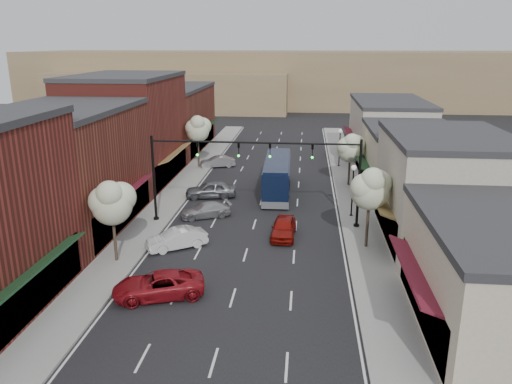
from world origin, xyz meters
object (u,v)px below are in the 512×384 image
(signal_mast_right, at_px, (328,170))
(parked_car_a, at_px, (158,285))
(tree_right_near, at_px, (371,188))
(tree_left_near, at_px, (112,201))
(red_hatchback, at_px, (284,228))
(lamp_post_far, at_px, (340,142))
(tree_right_far, at_px, (351,147))
(parked_car_e, at_px, (218,162))
(lamp_post_near, at_px, (353,182))
(parked_car_d, at_px, (211,189))
(parked_car_c, at_px, (205,210))
(signal_mast_left, at_px, (183,166))
(tree_left_far, at_px, (198,128))
(parked_car_b, at_px, (177,239))
(coach_bus, at_px, (277,175))

(signal_mast_right, height_order, parked_car_a, signal_mast_right)
(signal_mast_right, height_order, tree_right_near, signal_mast_right)
(tree_left_near, relative_size, red_hatchback, 1.33)
(signal_mast_right, relative_size, tree_right_near, 1.38)
(tree_right_near, relative_size, tree_left_near, 1.05)
(lamp_post_far, xyz_separation_m, parked_car_a, (-12.00, -32.27, -2.29))
(tree_right_far, bearing_deg, parked_car_e, 155.76)
(lamp_post_near, height_order, lamp_post_far, same)
(parked_car_e, bearing_deg, parked_car_d, -13.73)
(parked_car_a, xyz_separation_m, parked_car_c, (0.00, 13.57, -0.11))
(tree_right_far, height_order, parked_car_c, tree_right_far)
(tree_right_near, bearing_deg, signal_mast_left, 163.81)
(tree_right_far, distance_m, parked_car_d, 14.49)
(lamp_post_near, bearing_deg, tree_left_far, 136.11)
(signal_mast_left, distance_m, parked_car_b, 6.64)
(lamp_post_far, distance_m, parked_car_b, 28.42)
(tree_left_near, bearing_deg, tree_right_far, 50.31)
(tree_right_near, height_order, parked_car_c, tree_right_near)
(tree_right_far, xyz_separation_m, tree_left_near, (-16.60, -20.00, 0.23))
(tree_right_far, height_order, lamp_post_near, tree_right_far)
(signal_mast_left, relative_size, parked_car_a, 1.60)
(parked_car_e, bearing_deg, coach_bus, 17.19)
(tree_left_near, xyz_separation_m, lamp_post_near, (16.05, 10.56, -1.22))
(coach_bus, bearing_deg, parked_car_a, -106.00)
(red_hatchback, height_order, parked_car_c, red_hatchback)
(parked_car_a, bearing_deg, parked_car_e, 165.22)
(signal_mast_left, bearing_deg, parked_car_d, 82.87)
(tree_right_far, xyz_separation_m, coach_bus, (-7.07, -3.10, -2.25))
(signal_mast_right, xyz_separation_m, parked_car_b, (-10.55, -5.31, -3.92))
(parked_car_a, distance_m, parked_car_b, 7.00)
(signal_mast_left, relative_size, lamp_post_near, 1.85)
(signal_mast_right, relative_size, parked_car_d, 1.77)
(tree_left_far, relative_size, parked_car_b, 1.45)
(signal_mast_right, height_order, signal_mast_left, same)
(signal_mast_right, relative_size, parked_car_e, 2.07)
(tree_left_far, bearing_deg, parked_car_c, -76.31)
(tree_left_far, bearing_deg, red_hatchback, -62.32)
(signal_mast_left, xyz_separation_m, coach_bus, (6.90, 8.84, -2.88))
(lamp_post_far, xyz_separation_m, parked_car_b, (-12.73, -25.31, -2.31))
(coach_bus, height_order, parked_car_b, coach_bus)
(tree_right_far, xyz_separation_m, parked_car_e, (-14.55, 6.55, -3.34))
(signal_mast_left, xyz_separation_m, parked_car_e, (-0.58, 18.50, -3.97))
(tree_left_near, bearing_deg, signal_mast_left, 71.90)
(parked_car_e, bearing_deg, signal_mast_right, 12.00)
(signal_mast_right, bearing_deg, parked_car_a, -128.67)
(parked_car_d, bearing_deg, red_hatchback, 27.41)
(lamp_post_far, bearing_deg, tree_left_far, -172.70)
(tree_right_far, relative_size, parked_car_a, 1.05)
(tree_right_near, xyz_separation_m, tree_left_near, (-16.60, -4.00, -0.23))
(tree_right_near, bearing_deg, tree_right_far, 90.00)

